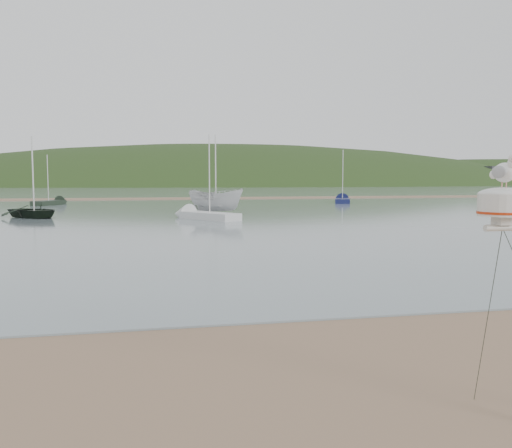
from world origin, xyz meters
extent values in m
plane|color=#80624A|center=(0.00, 0.00, 0.00)|extent=(560.00, 560.00, 0.00)
cube|color=slate|center=(0.00, 132.00, 0.02)|extent=(560.00, 256.00, 0.04)
cube|color=#80624A|center=(0.00, 70.00, 0.07)|extent=(560.00, 7.00, 0.07)
ellipsoid|color=#1F3315|center=(40.00, 235.00, -22.00)|extent=(400.00, 180.00, 80.00)
ellipsoid|color=#1F3315|center=(180.00, 235.00, -15.40)|extent=(300.00, 135.00, 56.00)
cube|color=silver|center=(-36.00, 196.00, 4.00)|extent=(8.40, 6.30, 8.00)
cube|color=silver|center=(-10.00, 196.00, 4.00)|extent=(8.40, 6.30, 8.00)
cube|color=silver|center=(16.00, 196.00, 4.00)|extent=(8.40, 6.30, 8.00)
cube|color=silver|center=(42.00, 196.00, 4.00)|extent=(8.40, 6.30, 8.00)
cube|color=silver|center=(68.00, 196.00, 4.00)|extent=(8.40, 6.30, 8.00)
cube|color=silver|center=(94.00, 196.00, 4.00)|extent=(8.40, 6.30, 8.00)
cube|color=silver|center=(120.00, 196.00, 4.00)|extent=(8.40, 6.30, 8.00)
cube|color=silver|center=(146.00, 196.00, 4.00)|extent=(8.40, 6.30, 8.00)
cube|color=silver|center=(4.31, -1.21, 2.41)|extent=(0.16, 0.16, 0.09)
cylinder|color=silver|center=(4.31, -1.21, 2.56)|extent=(0.51, 0.51, 0.22)
cylinder|color=#BA2E0D|center=(4.31, -1.21, 2.49)|extent=(0.52, 0.52, 0.03)
ellipsoid|color=silver|center=(4.31, -1.21, 2.68)|extent=(0.51, 0.51, 0.14)
cylinder|color=tan|center=(4.29, -1.21, 2.78)|extent=(0.01, 0.01, 0.07)
cylinder|color=tan|center=(4.34, -1.21, 2.78)|extent=(0.01, 0.01, 0.07)
ellipsoid|color=white|center=(4.31, -1.21, 2.90)|extent=(0.17, 0.27, 0.20)
ellipsoid|color=#9EA0A5|center=(4.24, -1.22, 2.90)|extent=(0.05, 0.22, 0.13)
ellipsoid|color=#9EA0A5|center=(4.39, -1.22, 2.90)|extent=(0.05, 0.22, 0.13)
cone|color=white|center=(4.31, -1.06, 2.88)|extent=(0.09, 0.08, 0.09)
ellipsoid|color=white|center=(4.31, -1.31, 2.98)|extent=(0.08, 0.08, 0.12)
imported|color=black|center=(-6.91, 34.92, 2.30)|extent=(2.92, 2.98, 4.52)
imported|color=silver|center=(6.50, 37.40, 2.67)|extent=(2.84, 2.84, 5.27)
cube|color=black|center=(-9.00, 54.13, 0.29)|extent=(3.08, 4.54, 0.50)
cone|color=black|center=(-7.84, 56.67, 0.29)|extent=(1.90, 1.97, 1.40)
cylinder|color=silver|center=(-9.00, 54.13, 2.94)|extent=(0.08, 0.08, 4.80)
cube|color=#141946|center=(23.38, 53.15, 0.29)|extent=(3.32, 5.34, 0.50)
cone|color=#141946|center=(24.53, 56.20, 0.29)|extent=(2.15, 2.24, 1.63)
cylinder|color=silver|center=(23.38, 53.15, 3.34)|extent=(0.08, 0.08, 5.60)
cube|color=silver|center=(5.16, 30.54, 0.29)|extent=(3.93, 4.84, 0.50)
cone|color=silver|center=(3.46, 33.09, 0.29)|extent=(2.20, 2.24, 1.53)
cylinder|color=silver|center=(5.16, 30.54, 3.17)|extent=(0.08, 0.08, 5.27)
camera|label=1|loc=(0.68, -6.12, 2.84)|focal=38.00mm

